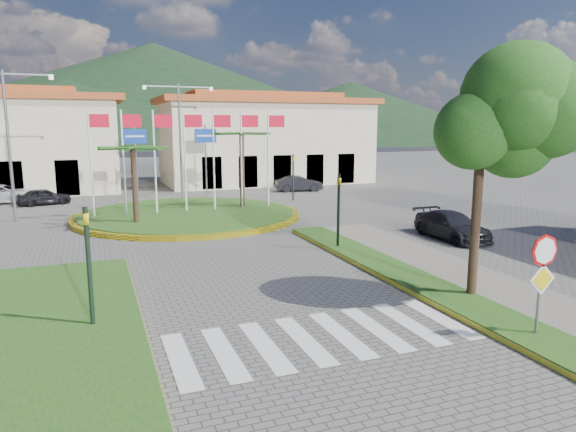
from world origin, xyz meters
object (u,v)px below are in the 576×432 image
object	(u,v)px
car_dark_b	(299,184)
car_side_right	(452,226)
roundabout_island	(188,214)
stop_sign	(542,269)
car_dark_a	(44,197)
deciduous_tree	(482,125)
white_van	(2,194)

from	to	relation	value
car_dark_b	car_side_right	distance (m)	18.57
roundabout_island	car_side_right	size ratio (longest dim) A/B	2.98
car_dark_b	stop_sign	bearing A→B (deg)	178.85
car_dark_a	car_side_right	bearing A→B (deg)	-146.59
roundabout_island	car_dark_a	xyz separation A→B (m)	(-8.00, 8.00, 0.38)
car_dark_a	car_side_right	xyz separation A→B (m)	(18.33, -17.99, 0.07)
deciduous_tree	car_side_right	world-z (taller)	deciduous_tree
white_van	car_side_right	size ratio (longest dim) A/B	1.05
car_dark_b	car_side_right	xyz separation A→B (m)	(0.03, -18.57, 0.01)
white_van	car_dark_b	size ratio (longest dim) A/B	1.21
car_side_right	deciduous_tree	bearing A→B (deg)	-124.34
stop_sign	roundabout_island	bearing A→B (deg)	103.73
deciduous_tree	car_dark_a	world-z (taller)	deciduous_tree
white_van	car_dark_a	distance (m)	3.18
deciduous_tree	car_side_right	distance (m)	9.66
white_van	car_dark_b	bearing A→B (deg)	-90.91
stop_sign	car_side_right	size ratio (longest dim) A/B	0.62
deciduous_tree	white_van	size ratio (longest dim) A/B	1.51
roundabout_island	car_dark_a	size ratio (longest dim) A/B	3.91
car_dark_a	roundabout_island	bearing A→B (deg)	-147.12
roundabout_island	stop_sign	distance (m)	20.69
roundabout_island	car_dark_a	distance (m)	11.32
stop_sign	white_van	size ratio (longest dim) A/B	0.59
car_dark_a	deciduous_tree	bearing A→B (deg)	-163.77
white_van	car_dark_a	xyz separation A→B (m)	(2.66, -1.73, -0.07)
stop_sign	car_dark_a	world-z (taller)	stop_sign
car_dark_a	car_dark_b	distance (m)	18.31
white_van	deciduous_tree	bearing A→B (deg)	-146.60
roundabout_island	car_dark_a	world-z (taller)	roundabout_island
stop_sign	car_dark_b	world-z (taller)	stop_sign
roundabout_island	car_dark_a	bearing A→B (deg)	135.02
car_dark_a	stop_sign	bearing A→B (deg)	-167.43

